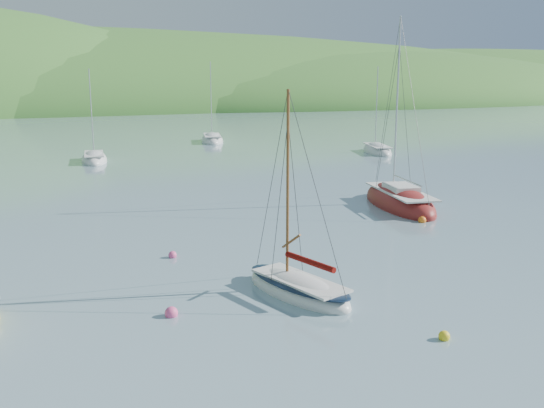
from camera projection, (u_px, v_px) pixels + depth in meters
name	position (u px, v px, depth m)	size (l,w,h in m)	color
ground	(325.00, 326.00, 21.36)	(700.00, 700.00, 0.00)	slate
shoreline_hills	(10.00, 106.00, 172.71)	(690.00, 135.00, 56.00)	#306F2A
daysailer_white	(298.00, 289.00, 24.47)	(3.53, 6.03, 8.74)	white
sloop_red	(399.00, 203.00, 40.67)	(4.90, 9.56, 13.48)	maroon
distant_sloop_a	(94.00, 160.00, 61.71)	(3.31, 7.32, 10.11)	white
distant_sloop_b	(212.00, 141.00, 79.66)	(4.67, 8.34, 11.26)	white
distant_sloop_d	(377.00, 151.00, 68.55)	(4.61, 7.75, 10.45)	white
mooring_buoys	(246.00, 268.00, 27.31)	(24.62, 14.30, 0.49)	yellow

